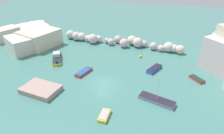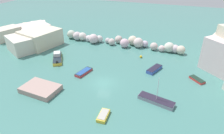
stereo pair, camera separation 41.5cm
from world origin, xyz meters
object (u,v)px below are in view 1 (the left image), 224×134
object	(u,v)px
channel_buoy	(141,56)
moored_boat_3	(84,72)
moored_boat_5	(104,116)
stone_dock	(41,89)
moored_boat_4	(154,69)
moored_boat_1	(157,100)
moored_boat_2	(197,79)
moored_boat_0	(57,58)

from	to	relation	value
channel_buoy	moored_boat_3	distance (m)	14.41
moored_boat_5	stone_dock	bearing A→B (deg)	-103.34
stone_dock	moored_boat_3	bearing A→B (deg)	62.04
channel_buoy	moored_boat_4	world-z (taller)	moored_boat_4
moored_boat_1	moored_boat_5	world-z (taller)	moored_boat_1
moored_boat_1	moored_boat_3	world-z (taller)	moored_boat_1
moored_boat_3	channel_buoy	bearing A→B (deg)	-27.30
moored_boat_1	moored_boat_5	distance (m)	9.02
moored_boat_3	moored_boat_5	size ratio (longest dim) A/B	1.54
moored_boat_3	moored_boat_2	bearing A→B (deg)	-64.47
channel_buoy	moored_boat_3	xyz separation A→B (m)	(-9.28, -11.03, -0.01)
moored_boat_2	moored_boat_0	bearing A→B (deg)	-133.09
moored_boat_1	moored_boat_5	size ratio (longest dim) A/B	2.20
moored_boat_1	moored_boat_3	bearing A→B (deg)	-2.21
channel_buoy	moored_boat_5	distance (m)	21.41
moored_boat_2	moored_boat_5	distance (m)	20.01
stone_dock	moored_boat_2	xyz separation A→B (m)	(25.71, 12.89, -0.24)
moored_boat_2	moored_boat_4	bearing A→B (deg)	-143.20
moored_boat_3	moored_boat_5	distance (m)	13.38
stone_dock	moored_boat_3	size ratio (longest dim) A/B	1.48
stone_dock	moored_boat_1	xyz separation A→B (m)	(19.41, 3.73, -0.11)
moored_boat_4	stone_dock	bearing A→B (deg)	-29.59
moored_boat_2	moored_boat_3	xyz separation A→B (m)	(-21.45, -4.86, 0.06)
channel_buoy	moored_boat_1	world-z (taller)	moored_boat_1
channel_buoy	moored_boat_1	distance (m)	16.41
moored_boat_0	moored_boat_5	distance (m)	21.94
moored_boat_2	moored_boat_3	world-z (taller)	moored_boat_3
stone_dock	channel_buoy	xyz separation A→B (m)	(13.54, 19.06, -0.17)
moored_boat_3	moored_boat_5	bearing A→B (deg)	-127.98
moored_boat_0	moored_boat_1	world-z (taller)	moored_boat_1
channel_buoy	moored_boat_3	size ratio (longest dim) A/B	0.14
moored_boat_2	channel_buoy	bearing A→B (deg)	-162.50
channel_buoy	moored_boat_0	size ratio (longest dim) A/B	0.09
channel_buoy	stone_dock	bearing A→B (deg)	-125.39
moored_boat_1	channel_buoy	bearing A→B (deg)	-55.41
moored_boat_4	moored_boat_5	distance (m)	16.99
channel_buoy	moored_boat_2	xyz separation A→B (m)	(12.18, -6.17, -0.07)
moored_boat_1	moored_boat_2	distance (m)	11.12
moored_boat_0	moored_boat_4	distance (m)	21.85
moored_boat_0	moored_boat_1	xyz separation A→B (m)	(23.66, -7.83, -0.18)
stone_dock	moored_boat_1	world-z (taller)	moored_boat_1
moored_boat_1	moored_boat_2	bearing A→B (deg)	-110.90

